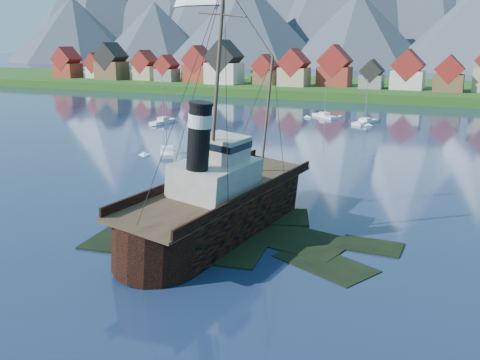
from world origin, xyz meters
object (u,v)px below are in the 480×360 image
at_px(sailboat_c, 325,117).
at_px(sailboat_e, 365,122).
at_px(tugboat_wreck, 226,199).
at_px(sailboat_a, 167,152).
at_px(sailboat_b, 163,122).

distance_m(sailboat_c, sailboat_e, 13.42).
height_order(tugboat_wreck, sailboat_a, tugboat_wreck).
relative_size(tugboat_wreck, sailboat_b, 2.60).
xyz_separation_m(sailboat_c, sailboat_e, (11.97, -6.07, -0.01)).
relative_size(tugboat_wreck, sailboat_c, 2.89).
bearing_deg(sailboat_c, sailboat_a, -152.19).
relative_size(sailboat_c, sailboat_e, 1.02).
bearing_deg(sailboat_a, tugboat_wreck, -80.55).
distance_m(sailboat_a, sailboat_c, 58.82).
xyz_separation_m(sailboat_a, sailboat_c, (13.04, 57.36, 0.01)).
height_order(sailboat_a, sailboat_c, sailboat_c).
bearing_deg(sailboat_b, sailboat_a, -52.89).
bearing_deg(sailboat_b, sailboat_c, 42.09).
distance_m(sailboat_b, sailboat_c, 42.68).
bearing_deg(tugboat_wreck, sailboat_b, 131.84).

